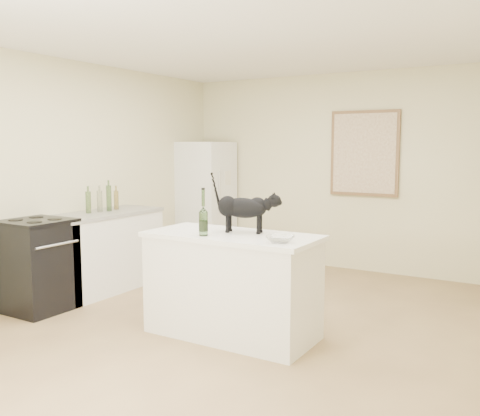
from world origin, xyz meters
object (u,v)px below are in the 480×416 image
at_px(fridge, 205,200).
at_px(wine_bottle, 203,215).
at_px(black_cat, 243,210).
at_px(glass_bowl, 280,239).
at_px(stove, 37,266).

xyz_separation_m(fridge, wine_bottle, (1.90, -2.76, 0.23)).
distance_m(fridge, wine_bottle, 3.36).
distance_m(black_cat, glass_bowl, 0.58).
bearing_deg(stove, glass_bowl, 5.22).
bearing_deg(wine_bottle, black_cat, 57.06).
distance_m(black_cat, wine_bottle, 0.37).
bearing_deg(glass_bowl, wine_bottle, -176.19).
relative_size(stove, wine_bottle, 2.55).
height_order(wine_bottle, glass_bowl, wine_bottle).
distance_m(stove, glass_bowl, 2.65).
distance_m(stove, fridge, 2.98).
height_order(fridge, black_cat, fridge).
distance_m(fridge, glass_bowl, 3.75).
bearing_deg(glass_bowl, stove, -174.78).
xyz_separation_m(black_cat, glass_bowl, (0.49, -0.26, -0.17)).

